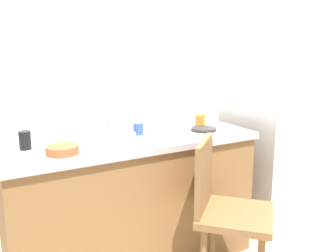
% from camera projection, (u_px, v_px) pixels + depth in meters
% --- Properties ---
extents(back_wall, '(4.80, 0.10, 2.46)m').
position_uv_depth(back_wall, '(149.00, 69.00, 2.61)').
color(back_wall, silver).
rests_on(back_wall, ground_plane).
extents(cabinet_base, '(1.52, 0.60, 0.80)m').
position_uv_depth(cabinet_base, '(131.00, 203.00, 2.34)').
color(cabinet_base, olive).
rests_on(cabinet_base, ground_plane).
extents(countertop, '(1.56, 0.64, 0.04)m').
position_uv_depth(countertop, '(129.00, 140.00, 2.25)').
color(countertop, '#B7B7BC').
rests_on(countertop, cabinet_base).
extents(faucet, '(0.02, 0.02, 0.23)m').
position_uv_depth(faucet, '(110.00, 112.00, 2.42)').
color(faucet, '#B7B7BC').
rests_on(faucet, countertop).
extents(refrigerator, '(0.64, 0.63, 1.15)m').
position_uv_depth(refrigerator, '(273.00, 151.00, 2.89)').
color(refrigerator, white).
rests_on(refrigerator, ground_plane).
extents(chair, '(0.57, 0.57, 0.89)m').
position_uv_depth(chair, '(225.00, 209.00, 2.02)').
color(chair, olive).
rests_on(chair, ground_plane).
extents(dish_tray, '(0.28, 0.20, 0.05)m').
position_uv_depth(dish_tray, '(107.00, 136.00, 2.16)').
color(dish_tray, white).
rests_on(dish_tray, countertop).
extents(terracotta_bowl, '(0.17, 0.17, 0.04)m').
position_uv_depth(terracotta_bowl, '(62.00, 150.00, 1.88)').
color(terracotta_bowl, '#B25B33').
rests_on(terracotta_bowl, countertop).
extents(hotplate, '(0.17, 0.17, 0.02)m').
position_uv_depth(hotplate, '(204.00, 129.00, 2.40)').
color(hotplate, '#2D2D2D').
rests_on(hotplate, countertop).
extents(cup_black, '(0.06, 0.06, 0.10)m').
position_uv_depth(cup_black, '(25.00, 140.00, 1.96)').
color(cup_black, black).
rests_on(cup_black, countertop).
extents(cup_orange, '(0.07, 0.07, 0.08)m').
position_uv_depth(cup_orange, '(200.00, 120.00, 2.53)').
color(cup_orange, orange).
rests_on(cup_orange, countertop).
extents(cup_blue, '(0.07, 0.07, 0.07)m').
position_uv_depth(cup_blue, '(138.00, 129.00, 2.29)').
color(cup_blue, blue).
rests_on(cup_blue, countertop).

